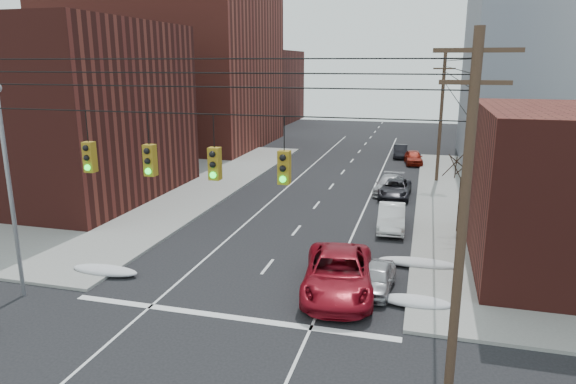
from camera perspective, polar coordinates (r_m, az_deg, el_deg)
The scene contains 24 objects.
sidewalk_nw at distance 52.39m, azimuth -26.31°, elevation 1.70°, with size 40.00×40.00×0.15m, color gray.
building_brick_tall at distance 67.22m, azimuth -13.42°, elevation 18.04°, with size 24.00×20.00×30.00m, color maroon.
building_brick_near at distance 44.51m, azimuth -26.53°, elevation 8.11°, with size 20.00×16.00×13.00m, color #491A15.
building_brick_far at distance 91.64m, azimuth -6.39°, elevation 11.57°, with size 22.00×18.00×12.00m, color #491A15.
building_glass at distance 82.95m, azimuth 27.47°, elevation 13.30°, with size 20.00×18.00×22.00m, color gray.
utility_pole_right at distance 14.94m, azimuth 18.83°, elevation -3.37°, with size 2.20×0.28×11.00m.
utility_pole_far at distance 45.47m, azimuth 16.64°, elevation 8.19°, with size 2.20×0.28×11.00m.
traffic_signals at distance 16.24m, azimuth -11.78°, elevation 3.51°, with size 17.00×0.42×2.02m.
street_light at distance 24.55m, azimuth -28.69°, elevation 1.75°, with size 0.44×0.44×9.32m.
bare_tree at distance 32.28m, azimuth 18.59°, elevation -0.48°, with size 2.09×2.20×4.93m.
snow_nw at distance 26.94m, azimuth -19.66°, elevation -8.19°, with size 3.50×1.08×0.42m, color silver.
snow_ne at distance 22.99m, azimuth 14.00°, elevation -11.72°, with size 3.00×1.08×0.42m, color silver.
snow_east_far at distance 27.12m, azimuth 14.25°, elevation -7.63°, with size 4.00×1.08×0.42m, color silver.
red_pickup at distance 23.38m, azimuth 5.60°, elevation -8.99°, with size 3.03×6.57×1.83m, color maroon.
parked_car_a at distance 23.88m, azimuth 9.85°, elevation -9.41°, with size 1.46×3.62×1.24m, color #A1A1A5.
parked_car_b at distance 32.49m, azimuth 11.43°, elevation -2.77°, with size 1.61×4.63×1.52m, color silver.
parked_car_c at distance 40.17m, azimuth 11.82°, elevation 0.35°, with size 2.26×4.89×1.36m, color black.
parked_car_d at distance 41.35m, azimuth 11.17°, elevation 0.79°, with size 1.93×4.74×1.38m, color #A6A5AA.
parked_car_e at distance 53.86m, azimuth 13.77°, elevation 3.76°, with size 1.64×4.08×1.39m, color maroon.
parked_car_f at distance 57.47m, azimuth 12.38°, elevation 4.46°, with size 1.44×4.12×1.36m, color black.
lot_car_a at distance 38.41m, azimuth -22.02°, elevation -0.82°, with size 1.41×4.06×1.34m, color silver.
lot_car_b at distance 44.95m, azimuth -15.82°, elevation 1.84°, with size 2.43×5.27×1.46m, color silver.
lot_car_c at distance 41.11m, azimuth -21.85°, elevation 0.20°, with size 2.01×4.94×1.43m, color black.
lot_car_d at distance 50.50m, azimuth -16.62°, elevation 3.01°, with size 1.54×3.82×1.30m, color #ADADB2.
Camera 1 is at (7.36, -11.25, 10.10)m, focal length 32.00 mm.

